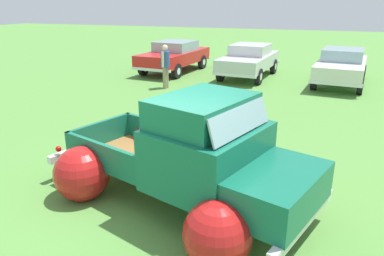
{
  "coord_description": "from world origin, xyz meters",
  "views": [
    {
      "loc": [
        2.09,
        -5.19,
        3.26
      ],
      "look_at": [
        0.0,
        0.82,
        1.04
      ],
      "focal_mm": 34.24,
      "sensor_mm": 36.0,
      "label": 1
    }
  ],
  "objects_px": {
    "show_car_2": "(341,65)",
    "spectator_0": "(165,64)",
    "lane_cone_0": "(215,141)",
    "show_car_0": "(174,55)",
    "vintage_pickup_truck": "(194,165)",
    "show_car_1": "(249,59)"
  },
  "relations": [
    {
      "from": "spectator_0",
      "to": "lane_cone_0",
      "type": "distance_m",
      "value": 6.67
    },
    {
      "from": "spectator_0",
      "to": "show_car_2",
      "type": "bearing_deg",
      "value": -153.04
    },
    {
      "from": "spectator_0",
      "to": "lane_cone_0",
      "type": "xyz_separation_m",
      "value": [
        3.58,
        -5.59,
        -0.64
      ]
    },
    {
      "from": "show_car_2",
      "to": "spectator_0",
      "type": "xyz_separation_m",
      "value": [
        -6.42,
        -2.93,
        0.17
      ]
    },
    {
      "from": "lane_cone_0",
      "to": "show_car_2",
      "type": "bearing_deg",
      "value": 71.55
    },
    {
      "from": "show_car_1",
      "to": "show_car_2",
      "type": "xyz_separation_m",
      "value": [
        3.8,
        -0.34,
        0.0
      ]
    },
    {
      "from": "vintage_pickup_truck",
      "to": "show_car_2",
      "type": "bearing_deg",
      "value": 95.15
    },
    {
      "from": "show_car_2",
      "to": "lane_cone_0",
      "type": "bearing_deg",
      "value": -12.05
    },
    {
      "from": "vintage_pickup_truck",
      "to": "spectator_0",
      "type": "xyz_separation_m",
      "value": [
        -3.86,
        7.86,
        0.19
      ]
    },
    {
      "from": "vintage_pickup_truck",
      "to": "show_car_1",
      "type": "height_order",
      "value": "vintage_pickup_truck"
    },
    {
      "from": "lane_cone_0",
      "to": "vintage_pickup_truck",
      "type": "bearing_deg",
      "value": -82.92
    },
    {
      "from": "vintage_pickup_truck",
      "to": "lane_cone_0",
      "type": "relative_size",
      "value": 7.92
    },
    {
      "from": "show_car_0",
      "to": "show_car_2",
      "type": "relative_size",
      "value": 1.02
    },
    {
      "from": "show_car_2",
      "to": "show_car_0",
      "type": "bearing_deg",
      "value": -86.97
    },
    {
      "from": "show_car_2",
      "to": "vintage_pickup_truck",
      "type": "bearing_deg",
      "value": -6.95
    },
    {
      "from": "vintage_pickup_truck",
      "to": "show_car_2",
      "type": "xyz_separation_m",
      "value": [
        2.56,
        10.79,
        0.02
      ]
    },
    {
      "from": "spectator_0",
      "to": "lane_cone_0",
      "type": "height_order",
      "value": "spectator_0"
    },
    {
      "from": "show_car_1",
      "to": "lane_cone_0",
      "type": "height_order",
      "value": "show_car_1"
    },
    {
      "from": "show_car_1",
      "to": "spectator_0",
      "type": "xyz_separation_m",
      "value": [
        -2.62,
        -3.28,
        0.17
      ]
    },
    {
      "from": "show_car_0",
      "to": "show_car_2",
      "type": "height_order",
      "value": "same"
    },
    {
      "from": "show_car_1",
      "to": "spectator_0",
      "type": "distance_m",
      "value": 4.2
    },
    {
      "from": "show_car_1",
      "to": "lane_cone_0",
      "type": "distance_m",
      "value": 8.93
    }
  ]
}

